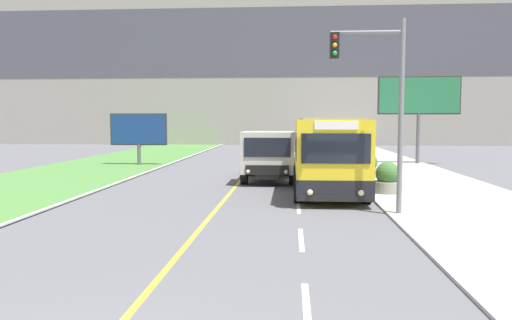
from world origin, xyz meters
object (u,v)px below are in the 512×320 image
Objects in this scene: city_bus at (329,157)px; car_distant at (313,151)px; dump_truck at (269,156)px; billboard_large at (419,98)px; planter_round_second at (368,167)px; planter_round_near at (387,179)px; traffic_light_mast at (381,92)px; billboard_small at (139,130)px.

city_bus reaches higher than car_distant.
billboard_large reaches higher than dump_truck.
car_distant is 11.54m from planter_round_second.
city_bus is at bearing -59.38° from dump_truck.
planter_round_near is (-4.55, -13.69, -3.78)m from billboard_large.
city_bus is 1.05× the size of billboard_large.
traffic_light_mast is at bearing -107.37° from billboard_large.
city_bus is 5.01× the size of planter_round_second.
traffic_light_mast reaches higher than planter_round_second.
dump_truck is 1.68× the size of billboard_small.
dump_truck is 1.04× the size of traffic_light_mast.
planter_round_near is (2.37, 0.53, -0.94)m from city_bus.
planter_round_second is at bearing -118.29° from billboard_large.
planter_round_second is at bearing -25.68° from billboard_small.
billboard_large reaches higher than car_distant.
city_bus is 1.43× the size of car_distant.
planter_round_second is (2.42, 5.85, -0.94)m from city_bus.
planter_round_second is at bearing 67.51° from city_bus.
billboard_large is 14.91m from planter_round_near.
traffic_light_mast is 4.95× the size of planter_round_second.
traffic_light_mast is (1.13, -21.03, 3.16)m from car_distant.
billboard_large is at bearing -23.48° from car_distant.
billboard_small is at bearing 137.29° from dump_truck.
planter_round_near is at bearing -40.94° from billboard_small.
traffic_light_mast is at bearing -86.92° from car_distant.
billboard_large is at bearing 64.03° from city_bus.
city_bus is 17.19m from car_distant.
billboard_small is (-11.47, 12.53, 0.72)m from city_bus.
planter_round_second is (-4.50, -8.36, -3.78)m from billboard_large.
traffic_light_mast is at bearing -52.17° from billboard_small.
car_distant is 8.28m from billboard_large.
billboard_large reaches higher than billboard_small.
traffic_light_mast is at bearing -71.91° from city_bus.
planter_round_second is (2.29, -11.31, -0.08)m from car_distant.
billboard_large is 1.55× the size of billboard_small.
billboard_large is 18.59m from billboard_small.
city_bus is 1.01× the size of traffic_light_mast.
billboard_large is 4.76× the size of planter_round_second.
traffic_light_mast is 4.89× the size of planter_round_near.
planter_round_second is at bearing 83.21° from traffic_light_mast.
car_distant is at bearing 78.33° from dump_truck.
city_bus is 2.60m from planter_round_near.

